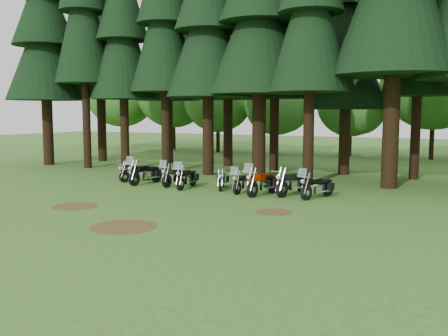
{
  "coord_description": "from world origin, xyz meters",
  "views": [
    {
      "loc": [
        11.21,
        -16.74,
        3.72
      ],
      "look_at": [
        0.11,
        5.0,
        1.0
      ],
      "focal_mm": 40.0,
      "sensor_mm": 36.0,
      "label": 1
    }
  ],
  "objects_px": {
    "motorcycle_0": "(136,173)",
    "motorcycle_8": "(317,188)",
    "motorcycle_4": "(222,181)",
    "motorcycle_1": "(145,174)",
    "motorcycle_5": "(244,183)",
    "motorcycle_6": "(263,184)",
    "motorcycle_3": "(187,179)",
    "motorcycle_2": "(176,177)",
    "motorcycle_7": "(293,184)"
  },
  "relations": [
    {
      "from": "motorcycle_0",
      "to": "motorcycle_8",
      "type": "distance_m",
      "value": 10.38
    },
    {
      "from": "motorcycle_4",
      "to": "motorcycle_8",
      "type": "bearing_deg",
      "value": -27.14
    },
    {
      "from": "motorcycle_1",
      "to": "motorcycle_4",
      "type": "height_order",
      "value": "motorcycle_1"
    },
    {
      "from": "motorcycle_5",
      "to": "motorcycle_6",
      "type": "bearing_deg",
      "value": -12.72
    },
    {
      "from": "motorcycle_1",
      "to": "motorcycle_3",
      "type": "relative_size",
      "value": 1.07
    },
    {
      "from": "motorcycle_0",
      "to": "motorcycle_4",
      "type": "height_order",
      "value": "motorcycle_0"
    },
    {
      "from": "motorcycle_1",
      "to": "motorcycle_5",
      "type": "distance_m",
      "value": 5.8
    },
    {
      "from": "motorcycle_3",
      "to": "motorcycle_4",
      "type": "bearing_deg",
      "value": 9.11
    },
    {
      "from": "motorcycle_3",
      "to": "motorcycle_8",
      "type": "xyz_separation_m",
      "value": [
        6.59,
        0.08,
        -0.01
      ]
    },
    {
      "from": "motorcycle_4",
      "to": "motorcycle_8",
      "type": "distance_m",
      "value": 4.93
    },
    {
      "from": "motorcycle_2",
      "to": "motorcycle_6",
      "type": "relative_size",
      "value": 0.91
    },
    {
      "from": "motorcycle_3",
      "to": "motorcycle_5",
      "type": "bearing_deg",
      "value": -7.34
    },
    {
      "from": "motorcycle_3",
      "to": "motorcycle_7",
      "type": "height_order",
      "value": "motorcycle_3"
    },
    {
      "from": "motorcycle_3",
      "to": "motorcycle_4",
      "type": "height_order",
      "value": "motorcycle_3"
    },
    {
      "from": "motorcycle_3",
      "to": "motorcycle_6",
      "type": "xyz_separation_m",
      "value": [
        4.16,
        -0.23,
        0.04
      ]
    },
    {
      "from": "motorcycle_4",
      "to": "motorcycle_5",
      "type": "relative_size",
      "value": 0.91
    },
    {
      "from": "motorcycle_5",
      "to": "motorcycle_1",
      "type": "bearing_deg",
      "value": -179.64
    },
    {
      "from": "motorcycle_8",
      "to": "motorcycle_6",
      "type": "bearing_deg",
      "value": -152.18
    },
    {
      "from": "motorcycle_6",
      "to": "motorcycle_5",
      "type": "bearing_deg",
      "value": 175.42
    },
    {
      "from": "motorcycle_3",
      "to": "motorcycle_8",
      "type": "distance_m",
      "value": 6.59
    },
    {
      "from": "motorcycle_3",
      "to": "motorcycle_5",
      "type": "height_order",
      "value": "motorcycle_3"
    },
    {
      "from": "motorcycle_1",
      "to": "motorcycle_7",
      "type": "bearing_deg",
      "value": 7.25
    },
    {
      "from": "motorcycle_4",
      "to": "motorcycle_6",
      "type": "height_order",
      "value": "motorcycle_6"
    },
    {
      "from": "motorcycle_3",
      "to": "motorcycle_4",
      "type": "xyz_separation_m",
      "value": [
        1.69,
        0.53,
        -0.07
      ]
    },
    {
      "from": "motorcycle_2",
      "to": "motorcycle_7",
      "type": "bearing_deg",
      "value": 3.16
    },
    {
      "from": "motorcycle_7",
      "to": "motorcycle_8",
      "type": "bearing_deg",
      "value": -0.82
    },
    {
      "from": "motorcycle_2",
      "to": "motorcycle_7",
      "type": "xyz_separation_m",
      "value": [
        6.28,
        -0.06,
        0.04
      ]
    },
    {
      "from": "motorcycle_7",
      "to": "motorcycle_1",
      "type": "bearing_deg",
      "value": -166.05
    },
    {
      "from": "motorcycle_3",
      "to": "motorcycle_8",
      "type": "relative_size",
      "value": 1.05
    },
    {
      "from": "motorcycle_3",
      "to": "motorcycle_2",
      "type": "bearing_deg",
      "value": 145.73
    },
    {
      "from": "motorcycle_0",
      "to": "motorcycle_6",
      "type": "bearing_deg",
      "value": 12.44
    },
    {
      "from": "motorcycle_0",
      "to": "motorcycle_8",
      "type": "xyz_separation_m",
      "value": [
        10.35,
        -0.81,
        0.04
      ]
    },
    {
      "from": "motorcycle_6",
      "to": "motorcycle_8",
      "type": "xyz_separation_m",
      "value": [
        2.43,
        0.31,
        -0.05
      ]
    },
    {
      "from": "motorcycle_0",
      "to": "motorcycle_5",
      "type": "distance_m",
      "value": 6.9
    },
    {
      "from": "motorcycle_4",
      "to": "motorcycle_7",
      "type": "distance_m",
      "value": 3.68
    },
    {
      "from": "motorcycle_4",
      "to": "motorcycle_5",
      "type": "distance_m",
      "value": 1.49
    },
    {
      "from": "motorcycle_8",
      "to": "motorcycle_7",
      "type": "bearing_deg",
      "value": -173.48
    },
    {
      "from": "motorcycle_5",
      "to": "motorcycle_8",
      "type": "xyz_separation_m",
      "value": [
        3.5,
        0.02,
        0.03
      ]
    },
    {
      "from": "motorcycle_2",
      "to": "motorcycle_3",
      "type": "relative_size",
      "value": 0.98
    },
    {
      "from": "motorcycle_1",
      "to": "motorcycle_4",
      "type": "relative_size",
      "value": 1.3
    },
    {
      "from": "motorcycle_2",
      "to": "motorcycle_5",
      "type": "height_order",
      "value": "motorcycle_2"
    },
    {
      "from": "motorcycle_2",
      "to": "motorcycle_7",
      "type": "height_order",
      "value": "motorcycle_2"
    },
    {
      "from": "motorcycle_6",
      "to": "motorcycle_7",
      "type": "distance_m",
      "value": 1.35
    },
    {
      "from": "motorcycle_5",
      "to": "motorcycle_0",
      "type": "bearing_deg",
      "value": 175.65
    },
    {
      "from": "motorcycle_8",
      "to": "motorcycle_2",
      "type": "bearing_deg",
      "value": -162.22
    },
    {
      "from": "motorcycle_0",
      "to": "motorcycle_2",
      "type": "bearing_deg",
      "value": 11.54
    },
    {
      "from": "motorcycle_3",
      "to": "motorcycle_6",
      "type": "relative_size",
      "value": 0.93
    },
    {
      "from": "motorcycle_4",
      "to": "motorcycle_7",
      "type": "height_order",
      "value": "motorcycle_7"
    },
    {
      "from": "motorcycle_1",
      "to": "motorcycle_6",
      "type": "bearing_deg",
      "value": 2.23
    },
    {
      "from": "motorcycle_6",
      "to": "motorcycle_8",
      "type": "relative_size",
      "value": 1.13
    }
  ]
}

